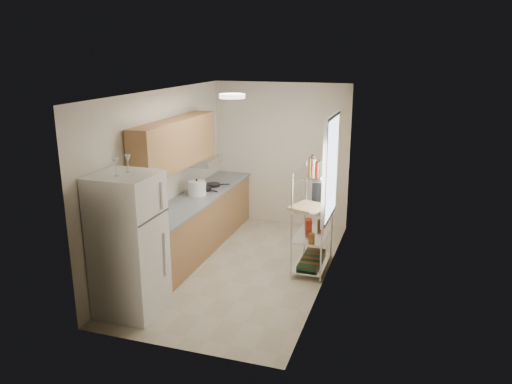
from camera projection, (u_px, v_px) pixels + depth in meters
room at (241, 184)px, 7.12m from camera, size 2.52×4.42×2.62m
counter_run at (197, 224)px, 8.03m from camera, size 0.63×3.51×0.90m
upper_cabinets at (176, 144)px, 7.38m from camera, size 0.33×2.20×0.72m
range_hood at (202, 161)px, 8.21m from camera, size 0.50×0.60×0.12m
window at (331, 168)px, 7.01m from camera, size 0.06×1.00×1.46m
bakers_rack at (314, 198)px, 7.15m from camera, size 0.45×0.90×1.73m
ceiling_dome at (232, 96)px, 6.50m from camera, size 0.34×0.34×0.05m
refrigerator at (129, 245)px, 6.03m from camera, size 0.73×0.73×1.76m
wine_glass_a at (128, 163)px, 5.84m from camera, size 0.08×0.08×0.21m
wine_glass_b at (116, 167)px, 5.65m from camera, size 0.07×0.07×0.21m
rice_cooker at (197, 188)px, 7.98m from camera, size 0.29×0.29×0.23m
frying_pan_large at (204, 189)px, 8.29m from camera, size 0.34×0.34×0.05m
frying_pan_small at (213, 185)px, 8.53m from camera, size 0.30×0.30×0.05m
cutting_board at (307, 207)px, 7.01m from camera, size 0.51×0.57×0.03m
espresso_machine at (318, 189)px, 7.38m from camera, size 0.21×0.29×0.30m
storage_bag at (309, 224)px, 7.47m from camera, size 0.13×0.15×0.15m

